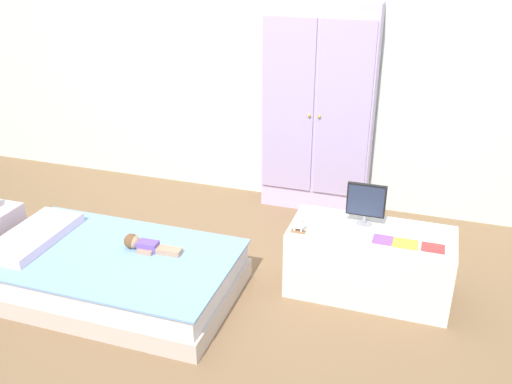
# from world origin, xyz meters

# --- Properties ---
(ground_plane) EXTENTS (10.00, 10.00, 0.02)m
(ground_plane) POSITION_xyz_m (0.00, 0.00, -0.01)
(ground_plane) COLOR brown
(back_wall) EXTENTS (6.40, 0.05, 2.70)m
(back_wall) POSITION_xyz_m (0.00, 1.57, 1.35)
(back_wall) COLOR silver
(back_wall) RESTS_ON ground_plane
(bed) EXTENTS (1.56, 0.93, 0.28)m
(bed) POSITION_xyz_m (-0.60, -0.20, 0.14)
(bed) COLOR beige
(bed) RESTS_ON ground_plane
(pillow) EXTENTS (0.32, 0.67, 0.06)m
(pillow) POSITION_xyz_m (-1.18, -0.20, 0.31)
(pillow) COLOR silver
(pillow) RESTS_ON bed
(doll) EXTENTS (0.39, 0.14, 0.10)m
(doll) POSITION_xyz_m (-0.44, -0.08, 0.32)
(doll) COLOR #6B4CB2
(doll) RESTS_ON bed
(wardrobe) EXTENTS (0.88, 0.25, 1.68)m
(wardrobe) POSITION_xyz_m (0.35, 1.42, 0.84)
(wardrobe) COLOR silver
(wardrobe) RESTS_ON ground_plane
(tv_stand) EXTENTS (1.01, 0.46, 0.45)m
(tv_stand) POSITION_xyz_m (0.96, 0.31, 0.22)
(tv_stand) COLOR silver
(tv_stand) RESTS_ON ground_plane
(tv_monitor) EXTENTS (0.24, 0.10, 0.28)m
(tv_monitor) POSITION_xyz_m (0.90, 0.39, 0.61)
(tv_monitor) COLOR #99999E
(tv_monitor) RESTS_ON tv_stand
(rocking_horse_toy) EXTENTS (0.09, 0.04, 0.11)m
(rocking_horse_toy) POSITION_xyz_m (0.53, 0.15, 0.50)
(rocking_horse_toy) COLOR #8E6642
(rocking_horse_toy) RESTS_ON tv_stand
(book_purple) EXTENTS (0.12, 0.09, 0.02)m
(book_purple) POSITION_xyz_m (1.03, 0.20, 0.46)
(book_purple) COLOR #8E51B2
(book_purple) RESTS_ON tv_stand
(book_yellow) EXTENTS (0.15, 0.11, 0.01)m
(book_yellow) POSITION_xyz_m (1.16, 0.20, 0.46)
(book_yellow) COLOR gold
(book_yellow) RESTS_ON tv_stand
(book_red) EXTENTS (0.13, 0.09, 0.01)m
(book_red) POSITION_xyz_m (1.32, 0.20, 0.46)
(book_red) COLOR #CC3838
(book_red) RESTS_ON tv_stand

